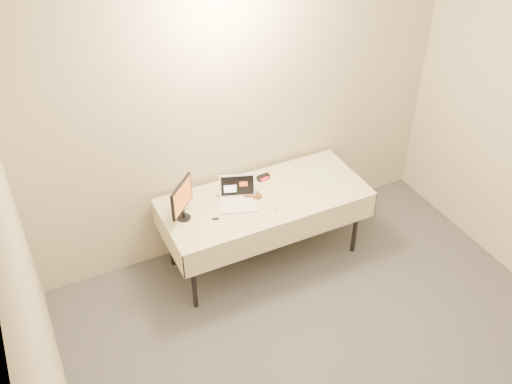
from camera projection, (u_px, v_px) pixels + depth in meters
name	position (u px, v px, depth m)	size (l,w,h in m)	color
back_wall	(242.00, 113.00, 5.03)	(4.00, 0.10, 2.70)	beige
table	(265.00, 202.00, 5.11)	(1.86, 0.81, 0.74)	black
laptop	(238.00, 197.00, 4.98)	(0.40, 0.36, 0.23)	white
monitor	(182.00, 198.00, 4.71)	(0.26, 0.26, 0.36)	black
book	(243.00, 189.00, 5.00)	(0.15, 0.02, 0.20)	#90501A
alarm_clock	(263.00, 177.00, 5.27)	(0.12, 0.06, 0.05)	black
clicker	(276.00, 209.00, 4.92)	(0.04, 0.08, 0.02)	silver
paper_form	(323.00, 176.00, 5.32)	(0.13, 0.32, 0.00)	#B7D7AB
usb_dongle	(216.00, 219.00, 4.82)	(0.06, 0.02, 0.01)	black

